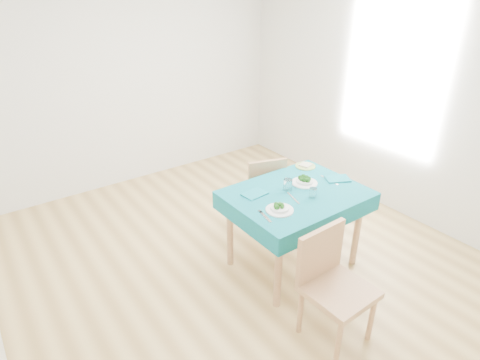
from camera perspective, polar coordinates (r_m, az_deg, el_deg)
room_shell at (r=3.27m, az=-0.00°, el=7.83°), size 4.02×4.52×2.73m
table at (r=3.68m, az=7.65°, el=-6.94°), size 1.15×0.87×0.76m
chair_near at (r=2.94m, az=14.15°, el=-13.25°), size 0.45×0.49×1.11m
chair_far at (r=4.15m, az=2.97°, el=-0.87°), size 0.50×0.53×0.97m
bowl_near at (r=3.19m, az=5.67°, el=-3.84°), size 0.22×0.22×0.07m
bowl_far at (r=3.63m, az=9.18°, el=0.02°), size 0.23×0.23×0.07m
fork_near at (r=3.12m, az=3.62°, el=-5.22°), size 0.06×0.18×0.00m
knife_near at (r=3.39m, az=7.57°, el=-2.56°), size 0.07×0.21×0.00m
fork_far at (r=3.66m, az=7.88°, el=-0.26°), size 0.06×0.20×0.00m
knife_far at (r=3.75m, az=12.59°, el=-0.02°), size 0.04×0.22×0.00m
napkin_near at (r=3.42m, az=2.10°, el=-1.98°), size 0.22×0.16×0.01m
napkin_far at (r=3.78m, az=13.71°, el=0.18°), size 0.26×0.23×0.01m
tumbler_center at (r=3.50m, az=6.82°, el=-0.67°), size 0.08×0.08×0.10m
tumbler_side at (r=3.41m, az=10.32°, el=-1.81°), size 0.07×0.07×0.08m
side_plate at (r=3.98m, az=9.28°, el=1.97°), size 0.20×0.20×0.01m
bread_slice at (r=3.98m, az=9.29°, el=2.13°), size 0.13×0.13×0.02m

